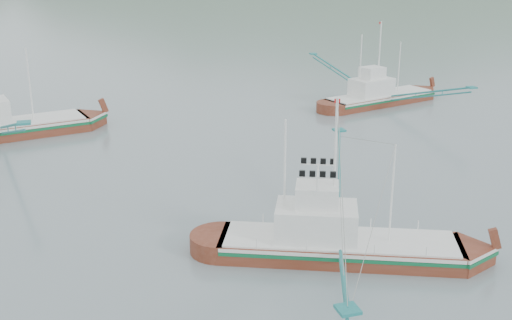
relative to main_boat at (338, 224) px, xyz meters
name	(u,v)px	position (x,y,z in m)	size (l,w,h in m)	color
ground	(288,247)	(-2.11, 1.86, -1.92)	(1200.00, 1200.00, 0.00)	slate
main_boat	(338,224)	(0.00, 0.00, 0.00)	(13.08, 22.06, 9.37)	#602514
bg_boat_right	(380,88)	(18.74, 31.19, -0.17)	(13.17, 22.56, 9.34)	#602514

